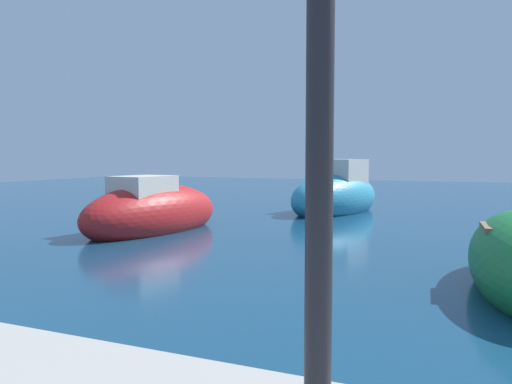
{
  "coord_description": "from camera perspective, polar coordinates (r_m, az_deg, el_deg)",
  "views": [
    {
      "loc": [
        -4.4,
        -5.51,
        2.09
      ],
      "look_at": [
        -10.87,
        9.12,
        0.99
      ],
      "focal_mm": 36.89,
      "sensor_mm": 36.0,
      "label": 1
    }
  ],
  "objects": [
    {
      "name": "moored_boat_6",
      "position": [
        19.79,
        8.67,
        -0.39
      ],
      "size": [
        3.22,
        5.53,
        2.38
      ],
      "rotation": [
        0.0,
        0.0,
        4.48
      ],
      "color": "teal",
      "rests_on": "ground"
    },
    {
      "name": "moored_boat_1",
      "position": [
        14.88,
        -11.13,
        -2.2
      ],
      "size": [
        2.5,
        5.23,
        1.93
      ],
      "rotation": [
        0.0,
        0.0,
        1.45
      ],
      "color": "#B21E1E",
      "rests_on": "ground"
    }
  ]
}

